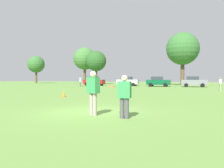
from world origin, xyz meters
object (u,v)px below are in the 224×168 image
object	(u,v)px
frisbee	(112,87)
bystander_far_jogger	(80,81)
player_thrower	(93,91)
bystander_sideline_watcher	(220,83)
parked_car_mid_left	(128,81)
player_defender	(124,94)
parked_car_center	(158,81)
parked_car_near_left	(94,81)
traffic_cone	(64,94)
parked_car_mid_right	(194,82)

from	to	relation	value
frisbee	bystander_far_jogger	xyz separation A→B (m)	(-17.21, 27.67, -0.20)
player_thrower	bystander_far_jogger	distance (m)	32.21
bystander_sideline_watcher	bystander_far_jogger	bearing A→B (deg)	167.43
parked_car_mid_left	bystander_far_jogger	world-z (taller)	parked_car_mid_left
parked_car_mid_left	bystander_sideline_watcher	size ratio (longest dim) A/B	2.67
player_defender	bystander_sideline_watcher	distance (m)	23.36
parked_car_mid_left	parked_car_center	world-z (taller)	same
player_defender	frisbee	size ratio (longest dim) A/B	5.77
parked_car_near_left	bystander_sideline_watcher	distance (m)	25.16
player_thrower	parked_car_mid_left	world-z (taller)	parked_car_mid_left
player_defender	traffic_cone	world-z (taller)	player_defender
parked_car_center	parked_car_mid_right	world-z (taller)	same
player_defender	bystander_far_jogger	world-z (taller)	bystander_far_jogger
traffic_cone	parked_car_mid_left	size ratio (longest dim) A/B	0.11
bystander_sideline_watcher	bystander_far_jogger	world-z (taller)	bystander_far_jogger
player_defender	parked_car_mid_right	size ratio (longest dim) A/B	0.37
parked_car_near_left	player_defender	bearing A→B (deg)	-62.00
player_thrower	parked_car_near_left	bearing A→B (deg)	116.31
bystander_far_jogger	player_defender	bearing A→B (deg)	-57.49
parked_car_mid_right	player_defender	bearing A→B (deg)	-92.22
bystander_sideline_watcher	bystander_far_jogger	xyz separation A→B (m)	(-22.46, 5.01, 0.03)
parked_car_near_left	bystander_far_jogger	size ratio (longest dim) A/B	2.59
parked_car_near_left	parked_car_mid_right	xyz separation A→B (m)	(19.28, -0.21, 0.00)
parked_car_center	bystander_far_jogger	xyz separation A→B (m)	(-12.98, -5.55, 0.01)
player_thrower	parked_car_center	bearing A→B (deg)	95.92
traffic_cone	bystander_far_jogger	xyz separation A→B (m)	(-10.17, 20.41, 0.70)
frisbee	parked_car_near_left	xyz separation A→B (m)	(-17.41, 33.58, -0.21)
parked_car_mid_left	traffic_cone	bearing A→B (deg)	-82.78
parked_car_mid_left	parked_car_mid_right	xyz separation A→B (m)	(12.40, -1.36, 0.00)
parked_car_near_left	bystander_sideline_watcher	world-z (taller)	parked_car_near_left
traffic_cone	parked_car_near_left	size ratio (longest dim) A/B	0.11
frisbee	parked_car_mid_left	distance (m)	36.29
bystander_far_jogger	parked_car_near_left	bearing A→B (deg)	91.91
frisbee	traffic_cone	size ratio (longest dim) A/B	0.57
bystander_far_jogger	bystander_sideline_watcher	bearing A→B (deg)	-12.57
player_thrower	bystander_sideline_watcher	world-z (taller)	player_thrower
bystander_sideline_watcher	bystander_far_jogger	size ratio (longest dim) A/B	0.97
player_thrower	bystander_sideline_watcher	distance (m)	23.49
parked_car_center	frisbee	bearing A→B (deg)	-82.74
player_thrower	player_defender	size ratio (longest dim) A/B	1.10
player_thrower	frisbee	distance (m)	0.80
player_thrower	bystander_sideline_watcher	bearing A→B (deg)	75.11
traffic_cone	bystander_far_jogger	world-z (taller)	bystander_far_jogger
parked_car_mid_left	bystander_far_jogger	distance (m)	9.73
player_defender	parked_car_center	xyz separation A→B (m)	(-4.80, 33.44, 0.04)
player_thrower	bystander_sideline_watcher	size ratio (longest dim) A/B	1.08
player_thrower	parked_car_near_left	world-z (taller)	parked_car_near_left
frisbee	traffic_cone	world-z (taller)	frisbee
player_thrower	parked_car_center	size ratio (longest dim) A/B	0.40
parked_car_mid_left	player_thrower	bearing A→B (deg)	-74.36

